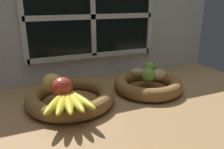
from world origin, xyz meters
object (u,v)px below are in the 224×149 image
(apple_golden_left, at_px, (52,83))
(potato_back, at_px, (147,70))
(lime_far, at_px, (150,68))
(banana_bunch_front, at_px, (69,101))
(fruit_bowl_left, at_px, (71,97))
(apple_red_front, at_px, (62,88))
(potato_large, at_px, (149,74))
(lime_near, at_px, (148,75))
(potato_small, at_px, (159,74))
(potato_oblong, at_px, (138,73))
(fruit_bowl_right, at_px, (148,85))

(apple_golden_left, relative_size, potato_back, 0.88)
(lime_far, bearing_deg, banana_bunch_front, -158.39)
(fruit_bowl_left, bearing_deg, apple_red_front, -124.95)
(fruit_bowl_left, height_order, potato_large, potato_large)
(fruit_bowl_left, relative_size, apple_golden_left, 4.71)
(banana_bunch_front, relative_size, potato_large, 2.74)
(potato_back, distance_m, lime_near, 0.09)
(apple_golden_left, distance_m, potato_large, 0.41)
(apple_golden_left, bearing_deg, potato_back, 4.87)
(potato_small, xyz_separation_m, potato_oblong, (-0.07, 0.06, -0.00))
(banana_bunch_front, bearing_deg, potato_back, 22.73)
(apple_red_front, distance_m, banana_bunch_front, 0.07)
(fruit_bowl_right, relative_size, potato_oblong, 4.00)
(potato_oblong, relative_size, lime_near, 1.29)
(potato_oblong, height_order, lime_near, lime_near)
(fruit_bowl_left, xyz_separation_m, apple_golden_left, (-0.06, 0.01, 0.07))
(fruit_bowl_left, xyz_separation_m, potato_small, (0.38, -0.03, 0.05))
(fruit_bowl_left, distance_m, banana_bunch_front, 0.14)
(potato_large, distance_m, potato_back, 0.05)
(fruit_bowl_right, bearing_deg, fruit_bowl_left, 180.00)
(fruit_bowl_left, relative_size, potato_back, 4.16)
(potato_back, bearing_deg, apple_red_front, -166.18)
(potato_small, bearing_deg, lime_near, -173.33)
(potato_small, bearing_deg, apple_golden_left, 175.04)
(potato_small, bearing_deg, potato_back, 98.97)
(potato_back, bearing_deg, lime_far, -27.26)
(potato_small, relative_size, lime_near, 1.37)
(apple_red_front, relative_size, lime_near, 1.28)
(apple_golden_left, height_order, apple_red_front, apple_red_front)
(potato_large, distance_m, lime_far, 0.05)
(fruit_bowl_left, distance_m, apple_red_front, 0.10)
(apple_golden_left, bearing_deg, potato_large, -0.94)
(apple_red_front, bearing_deg, fruit_bowl_left, 55.05)
(apple_golden_left, distance_m, potato_back, 0.44)
(lime_near, relative_size, lime_far, 0.94)
(apple_golden_left, xyz_separation_m, lime_near, (0.39, -0.05, -0.01))
(banana_bunch_front, bearing_deg, fruit_bowl_right, 18.08)
(fruit_bowl_right, height_order, apple_red_front, apple_red_front)
(fruit_bowl_left, xyz_separation_m, potato_large, (0.35, 0.00, 0.05))
(potato_small, xyz_separation_m, lime_near, (-0.06, -0.01, 0.01))
(potato_oblong, distance_m, lime_near, 0.07)
(fruit_bowl_right, distance_m, lime_far, 0.08)
(fruit_bowl_left, relative_size, potato_oblong, 4.52)
(fruit_bowl_right, xyz_separation_m, lime_far, (0.03, 0.04, 0.06))
(lime_near, bearing_deg, lime_far, 54.16)
(apple_red_front, height_order, potato_back, apple_red_front)
(apple_red_front, xyz_separation_m, potato_oblong, (0.35, 0.08, -0.02))
(apple_red_front, relative_size, lime_far, 1.20)
(fruit_bowl_left, bearing_deg, potato_oblong, 5.07)
(fruit_bowl_right, height_order, potato_large, potato_large)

